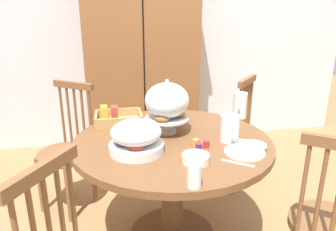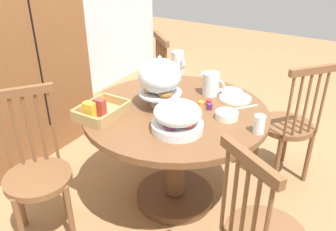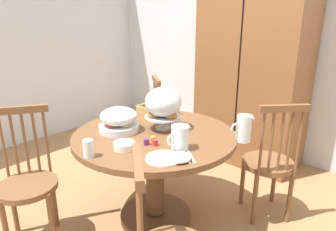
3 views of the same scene
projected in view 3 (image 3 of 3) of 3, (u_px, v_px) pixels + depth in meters
name	position (u px, v px, depth m)	size (l,w,h in m)	color
ground_plane	(160.00, 221.00, 2.43)	(10.00, 10.00, 0.00)	#997047
wall_back	(276.00, 41.00, 3.31)	(4.80, 0.06, 2.60)	silver
wall_left	(40.00, 38.00, 3.84)	(0.06, 4.32, 2.60)	silver
wooden_armoire	(252.00, 73.00, 3.23)	(1.18, 0.60, 1.96)	brown
dining_table	(155.00, 160.00, 2.29)	(1.19, 1.19, 0.74)	brown
windsor_chair_near_window	(144.00, 128.00, 3.16)	(0.46, 0.46, 0.97)	brown
windsor_chair_by_cabinet	(28.00, 184.00, 2.10)	(0.46, 0.46, 0.97)	brown
windsor_chair_far_side	(269.00, 164.00, 2.38)	(0.47, 0.47, 0.97)	brown
pastry_stand_with_dome	(163.00, 104.00, 2.25)	(0.28, 0.28, 0.34)	silver
fruit_platter_covered	(119.00, 120.00, 2.25)	(0.30, 0.30, 0.18)	silver
orange_juice_pitcher	(180.00, 139.00, 1.93)	(0.11, 0.20, 0.16)	silver
milk_pitcher	(244.00, 129.00, 2.06)	(0.10, 0.17, 0.19)	silver
cereal_basket	(156.00, 110.00, 2.67)	(0.32, 0.24, 0.12)	tan
china_plate_large	(164.00, 158.00, 1.82)	(0.22, 0.22, 0.01)	white
china_plate_small	(179.00, 157.00, 1.81)	(0.15, 0.15, 0.01)	white
cereal_bowl	(124.00, 146.00, 1.96)	(0.14, 0.14, 0.04)	white
drinking_glass	(88.00, 148.00, 1.83)	(0.06, 0.06, 0.11)	silver
jam_jar_strawberry	(155.00, 143.00, 2.01)	(0.04, 0.04, 0.04)	#B7282D
jam_jar_apricot	(153.00, 139.00, 2.06)	(0.04, 0.04, 0.04)	orange
jam_jar_grape	(146.00, 142.00, 2.02)	(0.04, 0.04, 0.04)	#5B2366
table_knife	(186.00, 157.00, 1.84)	(0.17, 0.01, 0.01)	silver
dinner_fork	(191.00, 157.00, 1.85)	(0.17, 0.01, 0.01)	silver
soup_spoon	(140.00, 161.00, 1.80)	(0.17, 0.01, 0.01)	silver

